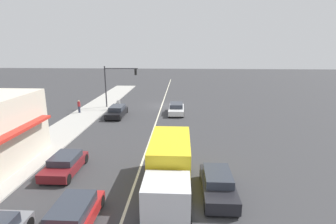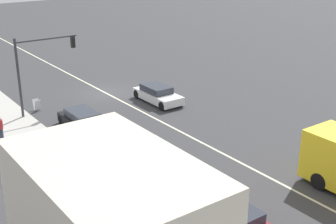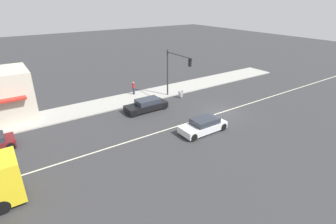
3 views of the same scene
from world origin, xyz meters
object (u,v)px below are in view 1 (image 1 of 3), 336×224
sedan_maroon (65,164)px  delivery_truck (169,167)px  traffic_signal_main (116,80)px  hatchback_red (71,218)px  sedan_dark (218,184)px  van_white (176,109)px  pedestrian (79,106)px  suv_black (117,111)px  warning_aframe_sign (118,103)px

sedan_maroon → delivery_truck: bearing=166.0°
traffic_signal_main → sedan_maroon: bearing=93.4°
delivery_truck → hatchback_red: bearing=40.7°
sedan_dark → van_white: 18.77m
delivery_truck → sedan_dark: 2.95m
pedestrian → hatchback_red: size_ratio=0.35×
sedan_maroon → sedan_dark: bearing=167.3°
hatchback_red → van_white: van_white is taller
sedan_dark → sedan_maroon: bearing=-12.7°
traffic_signal_main → sedan_dark: size_ratio=1.27×
traffic_signal_main → sedan_dark: (-11.12, 21.29, -3.25)m
sedan_dark → sedan_maroon: (10.00, -2.26, -0.06)m
traffic_signal_main → suv_black: (-1.12, 4.49, -3.28)m
warning_aframe_sign → sedan_maroon: 20.04m
van_white → traffic_signal_main: bearing=-18.1°
warning_aframe_sign → sedan_maroon: (-1.13, 20.01, 0.16)m
pedestrian → warning_aframe_sign: 5.93m
pedestrian → van_white: bearing=-176.9°
pedestrian → traffic_signal_main: bearing=-139.6°
traffic_signal_main → hatchback_red: bearing=99.1°
pedestrian → sedan_dark: pedestrian is taller
traffic_signal_main → van_white: size_ratio=1.27×
hatchback_red → van_white: 22.32m
pedestrian → suv_black: pedestrian is taller
warning_aframe_sign → delivery_truck: bearing=110.9°
warning_aframe_sign → sedan_maroon: sedan_maroon is taller
delivery_truck → van_white: (0.00, -18.10, -0.84)m
pedestrian → delivery_truck: size_ratio=0.21×
traffic_signal_main → hatchback_red: 25.14m
hatchback_red → suv_black: (2.80, -20.12, 0.01)m
pedestrian → delivery_truck: bearing=125.2°
delivery_truck → suv_black: (7.20, -16.33, -0.85)m
pedestrian → hatchback_red: bearing=110.4°
warning_aframe_sign → hatchback_red: (-3.93, 25.59, 0.18)m
sedan_maroon → van_white: van_white is taller
suv_black → warning_aframe_sign: bearing=-78.3°
warning_aframe_sign → van_white: bearing=156.0°
van_white → sedan_maroon: bearing=66.2°
pedestrian → sedan_maroon: 16.46m
warning_aframe_sign → sedan_dark: sedan_dark is taller
traffic_signal_main → hatchback_red: (-3.92, 24.61, -3.30)m
sedan_dark → sedan_maroon: sedan_dark is taller
sedan_dark → sedan_maroon: 10.25m
traffic_signal_main → delivery_truck: traffic_signal_main is taller
warning_aframe_sign → van_white: van_white is taller
warning_aframe_sign → suv_black: size_ratio=0.18×
pedestrian → sedan_dark: 23.43m
warning_aframe_sign → suv_black: 5.59m
sedan_dark → suv_black: 19.55m
hatchback_red → warning_aframe_sign: bearing=-81.3°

